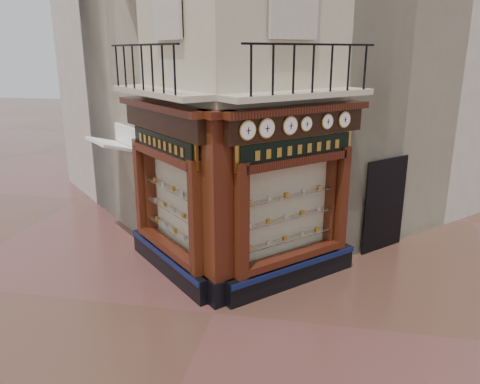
% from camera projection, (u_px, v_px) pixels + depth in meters
% --- Properties ---
extents(ground, '(80.00, 80.00, 0.00)m').
position_uv_depth(ground, '(213.00, 313.00, 9.35)').
color(ground, '#523226').
rests_on(ground, ground).
extents(main_building, '(11.31, 11.31, 12.00)m').
position_uv_depth(main_building, '(261.00, 16.00, 13.42)').
color(main_building, beige).
rests_on(main_building, ground).
extents(neighbour_left, '(11.31, 11.31, 11.00)m').
position_uv_depth(neighbour_left, '(201.00, 37.00, 16.33)').
color(neighbour_left, beige).
rests_on(neighbour_left, ground).
extents(neighbour_right, '(11.31, 11.31, 11.00)m').
position_uv_depth(neighbour_right, '(346.00, 36.00, 15.45)').
color(neighbour_right, beige).
rests_on(neighbour_right, ground).
extents(shopfront_left, '(2.86, 2.86, 3.98)m').
position_uv_depth(shopfront_left, '(168.00, 193.00, 10.51)').
color(shopfront_left, black).
rests_on(shopfront_left, ground).
extents(shopfront_right, '(2.86, 2.86, 3.98)m').
position_uv_depth(shopfront_right, '(293.00, 200.00, 10.01)').
color(shopfront_right, black).
rests_on(shopfront_right, ground).
extents(corner_pilaster, '(0.85, 0.85, 3.98)m').
position_uv_depth(corner_pilaster, '(218.00, 213.00, 9.26)').
color(corner_pilaster, black).
rests_on(corner_pilaster, ground).
extents(balcony, '(5.94, 2.97, 1.03)m').
position_uv_depth(balcony, '(228.00, 93.00, 9.53)').
color(balcony, beige).
rests_on(balcony, ground).
extents(clock_a, '(0.30, 0.30, 0.38)m').
position_uv_depth(clock_a, '(247.00, 130.00, 8.66)').
color(clock_a, '#B68D3C').
rests_on(clock_a, ground).
extents(clock_b, '(0.31, 0.31, 0.39)m').
position_uv_depth(clock_b, '(266.00, 128.00, 8.90)').
color(clock_b, '#B68D3C').
rests_on(clock_b, ground).
extents(clock_c, '(0.30, 0.30, 0.38)m').
position_uv_depth(clock_c, '(290.00, 126.00, 9.21)').
color(clock_c, '#B68D3C').
rests_on(clock_c, ground).
extents(clock_d, '(0.25, 0.25, 0.31)m').
position_uv_depth(clock_d, '(306.00, 124.00, 9.44)').
color(clock_d, '#B68D3C').
rests_on(clock_d, ground).
extents(clock_e, '(0.26, 0.26, 0.32)m').
position_uv_depth(clock_e, '(327.00, 121.00, 9.76)').
color(clock_e, '#B68D3C').
rests_on(clock_e, ground).
extents(clock_f, '(0.29, 0.29, 0.35)m').
position_uv_depth(clock_f, '(344.00, 120.00, 10.03)').
color(clock_f, '#B68D3C').
rests_on(clock_f, ground).
extents(awning, '(1.69, 1.69, 0.31)m').
position_uv_depth(awning, '(118.00, 237.00, 13.20)').
color(awning, white).
rests_on(awning, ground).
extents(signboard_left, '(2.18, 2.18, 0.58)m').
position_uv_depth(signboard_left, '(162.00, 144.00, 10.14)').
color(signboard_left, gold).
rests_on(signboard_left, ground).
extents(signboard_right, '(2.24, 2.24, 0.60)m').
position_uv_depth(signboard_right, '(298.00, 149.00, 9.62)').
color(signboard_right, gold).
rests_on(signboard_right, ground).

